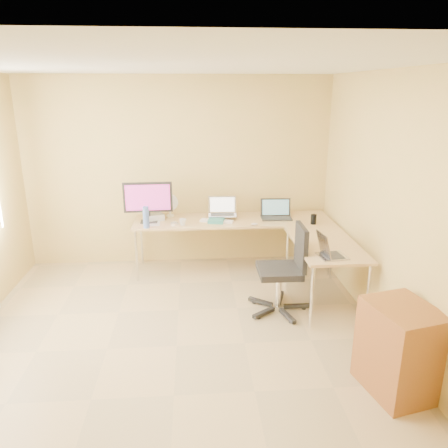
{
  "coord_description": "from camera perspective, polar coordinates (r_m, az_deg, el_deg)",
  "views": [
    {
      "loc": [
        0.19,
        -3.71,
        2.42
      ],
      "look_at": [
        0.55,
        1.1,
        0.9
      ],
      "focal_mm": 34.62,
      "sensor_mm": 36.0,
      "label": 1
    }
  ],
  "objects": [
    {
      "name": "office_chair",
      "position": [
        4.85,
        7.3,
        -5.98
      ],
      "size": [
        0.61,
        0.61,
        1.01
      ],
      "primitive_type": "cube",
      "rotation": [
        0.0,
        0.0,
        -0.01
      ],
      "color": "black",
      "rests_on": "ground"
    },
    {
      "name": "book_stack",
      "position": [
        5.73,
        -0.96,
        0.58
      ],
      "size": [
        0.26,
        0.31,
        0.05
      ],
      "primitive_type": "cube",
      "rotation": [
        0.0,
        0.0,
        -0.22
      ],
      "color": "#2A716A",
      "rests_on": "desk_main"
    },
    {
      "name": "mug",
      "position": [
        5.58,
        -5.46,
        0.25
      ],
      "size": [
        0.1,
        0.1,
        0.08
      ],
      "primitive_type": "imported",
      "rotation": [
        0.0,
        0.0,
        -0.13
      ],
      "color": "silver",
      "rests_on": "desk_main"
    },
    {
      "name": "black_cup",
      "position": [
        5.72,
        11.74,
        0.61
      ],
      "size": [
        0.08,
        0.08,
        0.13
      ],
      "primitive_type": "cylinder",
      "rotation": [
        0.0,
        0.0,
        0.12
      ],
      "color": "black",
      "rests_on": "desk_main"
    },
    {
      "name": "cabinet",
      "position": [
        3.95,
        22.12,
        -15.35
      ],
      "size": [
        0.59,
        0.68,
        0.81
      ],
      "primitive_type": "cube",
      "rotation": [
        0.0,
        0.0,
        0.23
      ],
      "color": "brown",
      "rests_on": "ground"
    },
    {
      "name": "desk_main",
      "position": [
        5.95,
        1.15,
        -2.71
      ],
      "size": [
        2.65,
        0.7,
        0.73
      ],
      "primitive_type": "cube",
      "color": "tan",
      "rests_on": "ground"
    },
    {
      "name": "papers",
      "position": [
        5.73,
        -9.39,
        0.12
      ],
      "size": [
        0.2,
        0.27,
        0.01
      ],
      "primitive_type": "cube",
      "rotation": [
        0.0,
        0.0,
        0.05
      ],
      "color": "silver",
      "rests_on": "desk_main"
    },
    {
      "name": "white_box",
      "position": [
        5.85,
        -9.21,
        0.9
      ],
      "size": [
        0.29,
        0.26,
        0.09
      ],
      "primitive_type": "cube",
      "rotation": [
        0.0,
        0.0,
        0.43
      ],
      "color": "silver",
      "rests_on": "desk_main"
    },
    {
      "name": "wall_back",
      "position": [
        6.07,
        -6.04,
        6.76
      ],
      "size": [
        4.5,
        0.0,
        4.5
      ],
      "primitive_type": "plane",
      "rotation": [
        1.57,
        0.0,
        0.0
      ],
      "color": "tan",
      "rests_on": "ground"
    },
    {
      "name": "wall_front",
      "position": [
        1.85,
        -9.96,
        -20.09
      ],
      "size": [
        4.5,
        0.0,
        4.5
      ],
      "primitive_type": "plane",
      "rotation": [
        -1.57,
        0.0,
        0.0
      ],
      "color": "tan",
      "rests_on": "ground"
    },
    {
      "name": "cd_stack",
      "position": [
        5.63,
        -6.54,
        0.05
      ],
      "size": [
        0.14,
        0.14,
        0.03
      ],
      "primitive_type": "cylinder",
      "rotation": [
        0.0,
        0.0,
        0.4
      ],
      "color": "white",
      "rests_on": "desk_main"
    },
    {
      "name": "keyboard",
      "position": [
        5.72,
        -0.98,
        0.41
      ],
      "size": [
        0.45,
        0.24,
        0.02
      ],
      "primitive_type": "cube",
      "rotation": [
        0.0,
        0.0,
        -0.3
      ],
      "color": "white",
      "rests_on": "desk_main"
    },
    {
      "name": "water_bottle",
      "position": [
        5.52,
        -10.26,
        0.88
      ],
      "size": [
        0.09,
        0.09,
        0.28
      ],
      "primitive_type": "cylinder",
      "rotation": [
        0.0,
        0.0,
        -0.2
      ],
      "color": "#4F6CB7",
      "rests_on": "desk_main"
    },
    {
      "name": "laptop_black",
      "position": [
        5.87,
        6.96,
        1.94
      ],
      "size": [
        0.42,
        0.32,
        0.26
      ],
      "primitive_type": "cube",
      "rotation": [
        0.0,
        0.0,
        -0.05
      ],
      "color": "black",
      "rests_on": "desk_main"
    },
    {
      "name": "ceiling",
      "position": [
        3.72,
        -7.69,
        20.13
      ],
      "size": [
        4.5,
        4.5,
        0.0
      ],
      "primitive_type": "plane",
      "rotation": [
        3.14,
        0.0,
        0.0
      ],
      "color": "white",
      "rests_on": "ground"
    },
    {
      "name": "floor",
      "position": [
        4.43,
        -6.28,
        -15.71
      ],
      "size": [
        4.5,
        4.5,
        0.0
      ],
      "primitive_type": "plane",
      "color": "tan",
      "rests_on": "ground"
    },
    {
      "name": "monitor",
      "position": [
        5.71,
        -9.99,
        2.84
      ],
      "size": [
        0.64,
        0.22,
        0.54
      ],
      "primitive_type": "cube",
      "rotation": [
        0.0,
        0.0,
        0.03
      ],
      "color": "black",
      "rests_on": "desk_main"
    },
    {
      "name": "laptop_center",
      "position": [
        5.81,
        -0.2,
        2.3
      ],
      "size": [
        0.39,
        0.3,
        0.24
      ],
      "primitive_type": "cube",
      "rotation": [
        0.0,
        0.0,
        -0.04
      ],
      "color": "#AAACBF",
      "rests_on": "desk_main"
    },
    {
      "name": "wall_right",
      "position": [
        4.32,
        22.14,
        1.14
      ],
      "size": [
        0.0,
        4.5,
        4.5
      ],
      "primitive_type": "plane",
      "rotation": [
        1.57,
        0.0,
        -1.57
      ],
      "color": "tan",
      "rests_on": "ground"
    },
    {
      "name": "laptop_return",
      "position": [
        4.64,
        14.2,
        -2.94
      ],
      "size": [
        0.36,
        0.3,
        0.22
      ],
      "primitive_type": "cube",
      "rotation": [
        0.0,
        0.0,
        1.7
      ],
      "color": "#A6A4B1",
      "rests_on": "desk_return"
    },
    {
      "name": "desk_return",
      "position": [
        5.22,
        12.97,
        -6.15
      ],
      "size": [
        0.7,
        1.3,
        0.73
      ],
      "primitive_type": "cube",
      "color": "tan",
      "rests_on": "ground"
    },
    {
      "name": "desk_fan",
      "position": [
        5.97,
        -7.17,
        2.37
      ],
      "size": [
        0.26,
        0.26,
        0.29
      ],
      "primitive_type": "cylinder",
      "rotation": [
        0.0,
        0.0,
        0.13
      ],
      "color": "white",
      "rests_on": "desk_main"
    },
    {
      "name": "mouse",
      "position": [
        5.58,
        4.05,
        -0.01
      ],
      "size": [
        0.09,
        0.06,
        0.03
      ],
      "primitive_type": "ellipsoid",
      "rotation": [
        0.0,
        0.0,
        0.0
      ],
      "color": "beige",
      "rests_on": "desk_main"
    }
  ]
}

